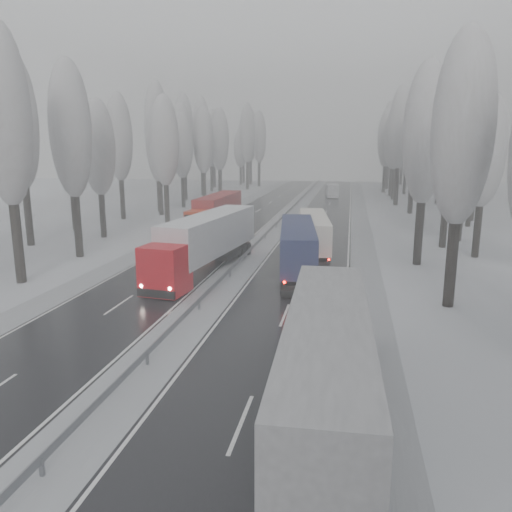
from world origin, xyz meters
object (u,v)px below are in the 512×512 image
(truck_cream_box, at_px, (313,231))
(truck_red_white, at_px, (205,240))
(box_truck_distant, at_px, (332,191))
(truck_red_red, at_px, (216,210))
(truck_grey_tarp, at_px, (327,353))
(truck_blue_box, at_px, (297,244))

(truck_cream_box, xyz_separation_m, truck_red_white, (-7.82, -8.35, 0.43))
(box_truck_distant, xyz_separation_m, truck_red_white, (-7.46, -62.29, 1.28))
(truck_red_white, bearing_deg, box_truck_distant, 90.20)
(truck_cream_box, relative_size, truck_red_red, 0.91)
(truck_cream_box, xyz_separation_m, truck_red_red, (-12.37, 11.66, 0.22))
(box_truck_distant, bearing_deg, truck_red_red, -112.46)
(truck_grey_tarp, height_order, truck_cream_box, truck_grey_tarp)
(truck_cream_box, height_order, box_truck_distant, truck_cream_box)
(truck_blue_box, relative_size, box_truck_distant, 2.19)
(truck_grey_tarp, relative_size, truck_red_white, 0.97)
(truck_grey_tarp, height_order, truck_blue_box, truck_grey_tarp)
(truck_grey_tarp, height_order, box_truck_distant, truck_grey_tarp)
(truck_blue_box, relative_size, truck_red_white, 0.89)
(truck_cream_box, bearing_deg, box_truck_distant, 83.27)
(truck_grey_tarp, distance_m, truck_red_white, 22.81)
(truck_grey_tarp, xyz_separation_m, truck_cream_box, (-2.67, 28.61, -0.37))
(truck_grey_tarp, bearing_deg, truck_cream_box, 93.62)
(truck_red_white, distance_m, truck_red_red, 20.52)
(truck_grey_tarp, relative_size, box_truck_distant, 2.39)
(truck_grey_tarp, xyz_separation_m, truck_red_white, (-10.49, 20.25, 0.06))
(truck_grey_tarp, bearing_deg, box_truck_distant, 90.39)
(box_truck_distant, bearing_deg, truck_grey_tarp, -94.51)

